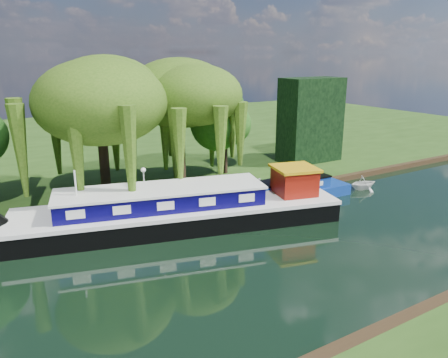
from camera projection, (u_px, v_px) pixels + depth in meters
ground at (212, 270)px, 22.40m from camera, size 120.00×120.00×0.00m
far_bank at (66, 147)px, 50.26m from camera, size 120.00×52.00×0.45m
dutch_barge at (182, 210)px, 27.86m from camera, size 21.04×9.67×4.33m
narrowboat at (276, 195)px, 31.98m from camera, size 12.89×2.60×1.87m
white_cruiser at (363, 189)px, 35.58m from camera, size 2.72×2.45×1.27m
willow_left at (100, 102)px, 29.99m from camera, size 8.05×8.05×9.64m
willow_right at (179, 104)px, 32.79m from camera, size 7.41×7.41×9.02m
tree_far_right at (225, 120)px, 37.47m from camera, size 4.14×4.14×6.78m
conifer_hedge at (311, 120)px, 42.10m from camera, size 6.00×3.00×8.00m
lamppost at (144, 176)px, 30.59m from camera, size 0.36×0.36×2.56m
mooring_posts at (142, 207)px, 28.78m from camera, size 19.16×0.16×1.00m
reeds_near at (429, 290)px, 19.44m from camera, size 33.70×1.50×1.10m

